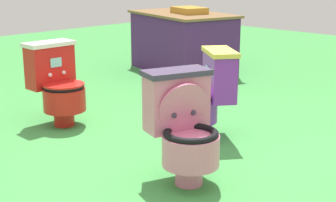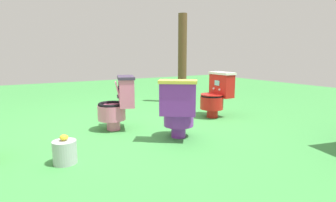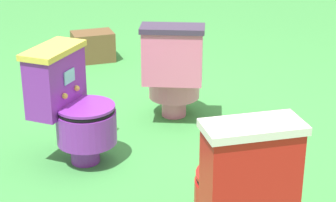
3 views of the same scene
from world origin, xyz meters
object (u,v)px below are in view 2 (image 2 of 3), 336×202
(toilet_purple, at_px, (178,109))
(toilet_red, at_px, (216,94))
(lemon_bucket, at_px, (65,151))
(toilet_pink, at_px, (118,102))
(wooden_post, at_px, (182,59))

(toilet_purple, relative_size, toilet_red, 1.00)
(toilet_red, bearing_deg, toilet_purple, 119.28)
(toilet_purple, height_order, lemon_bucket, toilet_purple)
(toilet_pink, height_order, wooden_post, wooden_post)
(toilet_red, xyz_separation_m, wooden_post, (-0.28, -1.40, 0.54))
(toilet_purple, relative_size, wooden_post, 0.40)
(toilet_pink, distance_m, lemon_bucket, 1.22)
(toilet_purple, xyz_separation_m, lemon_bucket, (1.32, 0.07, -0.25))
(toilet_pink, distance_m, toilet_red, 1.63)
(toilet_pink, xyz_separation_m, wooden_post, (-1.91, -1.29, 0.54))
(toilet_red, bearing_deg, lemon_bucket, 106.32)
(lemon_bucket, bearing_deg, wooden_post, -142.54)
(toilet_pink, distance_m, toilet_purple, 0.89)
(toilet_purple, relative_size, lemon_bucket, 2.63)
(toilet_pink, bearing_deg, lemon_bucket, 152.99)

